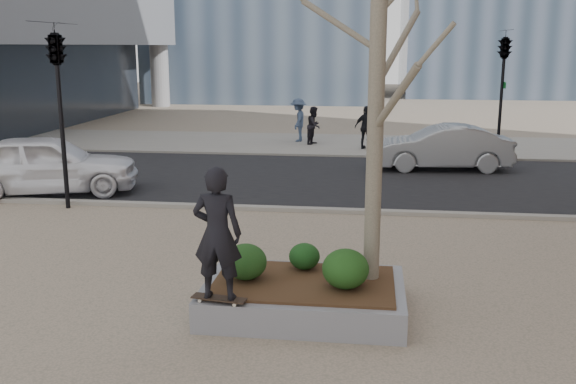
# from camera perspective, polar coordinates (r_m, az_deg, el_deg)

# --- Properties ---
(ground) EXTENTS (120.00, 120.00, 0.00)m
(ground) POSITION_cam_1_polar(r_m,az_deg,el_deg) (10.08, -4.35, -10.25)
(ground) COLOR gray
(ground) RESTS_ON ground
(street) EXTENTS (60.00, 8.00, 0.02)m
(street) POSITION_cam_1_polar(r_m,az_deg,el_deg) (19.57, 1.55, 1.25)
(street) COLOR black
(street) RESTS_ON ground
(far_sidewalk) EXTENTS (60.00, 6.00, 0.02)m
(far_sidewalk) POSITION_cam_1_polar(r_m,az_deg,el_deg) (26.43, 3.10, 4.29)
(far_sidewalk) COLOR gray
(far_sidewalk) RESTS_ON ground
(planter) EXTENTS (3.00, 2.00, 0.45)m
(planter) POSITION_cam_1_polar(r_m,az_deg,el_deg) (9.85, 1.41, -9.36)
(planter) COLOR gray
(planter) RESTS_ON ground
(planter_mulch) EXTENTS (2.70, 1.70, 0.04)m
(planter_mulch) POSITION_cam_1_polar(r_m,az_deg,el_deg) (9.76, 1.42, -8.03)
(planter_mulch) COLOR #382314
(planter_mulch) RESTS_ON planter
(sycamore_tree) EXTENTS (2.80, 2.80, 6.60)m
(sycamore_tree) POSITION_cam_1_polar(r_m,az_deg,el_deg) (9.37, 7.96, 11.77)
(sycamore_tree) COLOR gray
(sycamore_tree) RESTS_ON planter_mulch
(shrub_left) EXTENTS (0.64, 0.64, 0.55)m
(shrub_left) POSITION_cam_1_polar(r_m,az_deg,el_deg) (9.76, -3.78, -6.21)
(shrub_left) COLOR #133D18
(shrub_left) RESTS_ON planter_mulch
(shrub_middle) EXTENTS (0.49, 0.49, 0.42)m
(shrub_middle) POSITION_cam_1_polar(r_m,az_deg,el_deg) (10.19, 1.47, -5.73)
(shrub_middle) COLOR black
(shrub_middle) RESTS_ON planter_mulch
(shrub_right) EXTENTS (0.69, 0.69, 0.58)m
(shrub_right) POSITION_cam_1_polar(r_m,az_deg,el_deg) (9.43, 5.14, -6.82)
(shrub_right) COLOR #194014
(shrub_right) RESTS_ON planter_mulch
(skateboard) EXTENTS (0.80, 0.33, 0.08)m
(skateboard) POSITION_cam_1_polar(r_m,az_deg,el_deg) (9.12, -6.16, -9.53)
(skateboard) COLOR black
(skateboard) RESTS_ON planter
(skateboarder) EXTENTS (0.70, 0.47, 1.86)m
(skateboarder) POSITION_cam_1_polar(r_m,az_deg,el_deg) (8.80, -6.31, -3.68)
(skateboarder) COLOR black
(skateboarder) RESTS_ON skateboard
(police_car) EXTENTS (5.12, 3.23, 1.62)m
(police_car) POSITION_cam_1_polar(r_m,az_deg,el_deg) (18.51, -20.63, 2.35)
(police_car) COLOR white
(police_car) RESTS_ON street
(car_silver) EXTENTS (4.48, 1.84, 1.44)m
(car_silver) POSITION_cam_1_polar(r_m,az_deg,el_deg) (21.37, 13.52, 3.88)
(car_silver) COLOR #93969B
(car_silver) RESTS_ON street
(pedestrian_a) EXTENTS (0.78, 0.88, 1.53)m
(pedestrian_a) POSITION_cam_1_polar(r_m,az_deg,el_deg) (26.21, 2.33, 5.94)
(pedestrian_a) COLOR black
(pedestrian_a) RESTS_ON far_sidewalk
(pedestrian_b) EXTENTS (0.70, 1.18, 1.79)m
(pedestrian_b) POSITION_cam_1_polar(r_m,az_deg,el_deg) (26.95, 0.93, 6.42)
(pedestrian_b) COLOR #364762
(pedestrian_b) RESTS_ON far_sidewalk
(pedestrian_c) EXTENTS (1.06, 0.76, 1.67)m
(pedestrian_c) POSITION_cam_1_polar(r_m,az_deg,el_deg) (25.11, 6.98, 5.71)
(pedestrian_c) COLOR black
(pedestrian_c) RESTS_ON far_sidewalk
(traffic_light_near) EXTENTS (0.60, 2.48, 4.50)m
(traffic_light_near) POSITION_cam_1_polar(r_m,az_deg,el_deg) (16.53, -19.51, 6.24)
(traffic_light_near) COLOR black
(traffic_light_near) RESTS_ON ground
(traffic_light_far) EXTENTS (0.60, 2.48, 4.50)m
(traffic_light_far) POSITION_cam_1_polar(r_m,az_deg,el_deg) (24.16, 18.44, 8.19)
(traffic_light_far) COLOR black
(traffic_light_far) RESTS_ON ground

